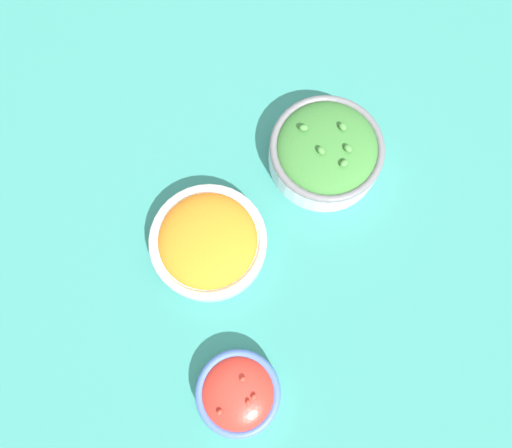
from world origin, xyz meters
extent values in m
plane|color=#337F75|center=(0.00, 0.00, 0.00)|extent=(3.00, 3.00, 0.00)
cylinder|color=#B2C1CC|center=(-0.06, 0.04, 0.02)|extent=(0.18, 0.18, 0.03)
torus|color=silver|center=(-0.06, 0.04, 0.03)|extent=(0.18, 0.18, 0.01)
ellipsoid|color=orange|center=(-0.06, 0.04, 0.03)|extent=(0.15, 0.15, 0.05)
cylinder|color=silver|center=(-0.21, -0.12, 0.02)|extent=(0.12, 0.12, 0.03)
torus|color=#4766B7|center=(-0.21, -0.12, 0.03)|extent=(0.12, 0.12, 0.01)
ellipsoid|color=red|center=(-0.21, -0.12, 0.03)|extent=(0.10, 0.10, 0.04)
ellipsoid|color=red|center=(-0.25, -0.11, 0.05)|extent=(0.01, 0.01, 0.01)
ellipsoid|color=red|center=(-0.19, -0.11, 0.05)|extent=(0.01, 0.01, 0.01)
ellipsoid|color=red|center=(-0.20, -0.14, 0.05)|extent=(0.01, 0.01, 0.01)
ellipsoid|color=red|center=(-0.21, -0.13, 0.05)|extent=(0.01, 0.01, 0.01)
cylinder|color=silver|center=(0.16, -0.02, 0.02)|extent=(0.18, 0.18, 0.05)
torus|color=slate|center=(0.16, -0.02, 0.05)|extent=(0.18, 0.18, 0.01)
ellipsoid|color=#387533|center=(0.16, -0.02, 0.05)|extent=(0.16, 0.16, 0.04)
ellipsoid|color=#47893D|center=(0.14, -0.02, 0.08)|extent=(0.01, 0.02, 0.01)
ellipsoid|color=#47893D|center=(0.16, -0.05, 0.08)|extent=(0.01, 0.02, 0.01)
ellipsoid|color=#47893D|center=(0.15, 0.02, 0.07)|extent=(0.02, 0.02, 0.01)
ellipsoid|color=#47893D|center=(0.19, -0.03, 0.08)|extent=(0.01, 0.02, 0.01)
ellipsoid|color=#47893D|center=(0.14, -0.06, 0.07)|extent=(0.02, 0.01, 0.01)
camera|label=1|loc=(-0.16, -0.11, 0.75)|focal=35.00mm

